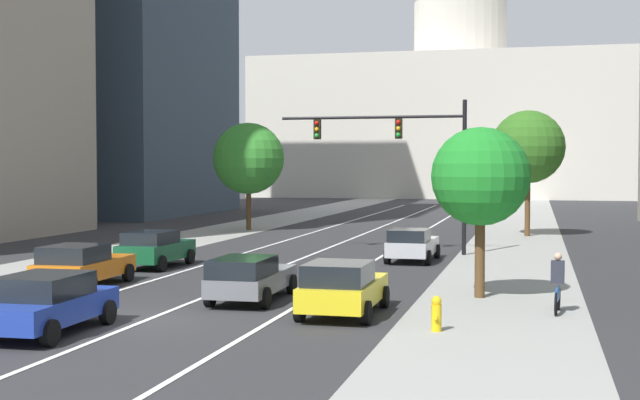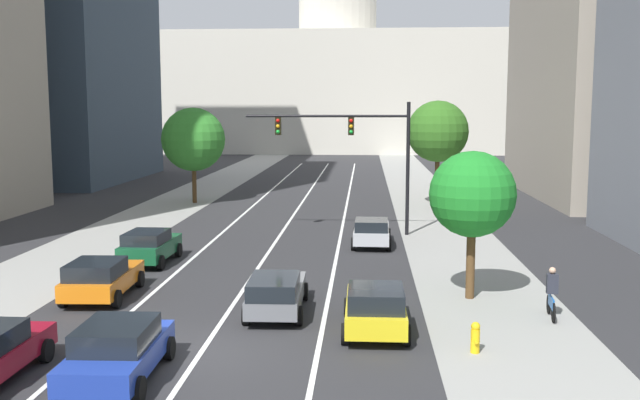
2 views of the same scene
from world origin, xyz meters
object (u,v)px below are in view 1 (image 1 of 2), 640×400
(car_silver, at_px, (412,244))
(street_tree_mid_right, at_px, (528,147))
(street_tree_near_left, at_px, (249,159))
(car_gray, at_px, (250,277))
(fire_hydrant, at_px, (436,313))
(capitol_building, at_px, (460,109))
(traffic_signal_mast, at_px, (406,146))
(car_orange, at_px, (82,265))
(street_tree_near_right, at_px, (480,177))
(car_yellow, at_px, (342,287))
(cyclist, at_px, (558,283))
(car_blue, at_px, (45,302))
(car_green, at_px, (155,248))

(car_silver, relative_size, street_tree_mid_right, 0.57)
(car_silver, bearing_deg, street_tree_near_left, 40.21)
(car_gray, relative_size, fire_hydrant, 5.01)
(capitol_building, bearing_deg, car_silver, -86.53)
(street_tree_near_left, bearing_deg, capitol_building, 83.21)
(traffic_signal_mast, bearing_deg, car_orange, -123.17)
(car_gray, height_order, street_tree_near_right, street_tree_near_right)
(traffic_signal_mast, bearing_deg, capitol_building, 93.04)
(car_yellow, xyz_separation_m, traffic_signal_mast, (-0.80, 17.38, 4.29))
(car_orange, distance_m, street_tree_near_right, 13.80)
(car_gray, height_order, traffic_signal_mast, traffic_signal_mast)
(car_gray, relative_size, cyclist, 2.65)
(fire_hydrant, bearing_deg, street_tree_mid_right, 86.46)
(car_silver, distance_m, fire_hydrant, 15.99)
(fire_hydrant, xyz_separation_m, street_tree_mid_right, (1.92, 30.98, 4.80))
(car_yellow, height_order, car_silver, car_yellow)
(car_yellow, distance_m, car_silver, 14.02)
(car_silver, distance_m, cyclist, 13.48)
(street_tree_near_right, bearing_deg, capitol_building, 95.28)
(car_blue, bearing_deg, traffic_signal_mast, -16.51)
(car_silver, distance_m, street_tree_near_left, 20.76)
(capitol_building, distance_m, street_tree_near_right, 92.46)
(car_silver, bearing_deg, fire_hydrant, -168.63)
(car_blue, relative_size, street_tree_near_right, 0.81)
(traffic_signal_mast, xyz_separation_m, fire_hydrant, (3.60, -19.10, -4.62))
(traffic_signal_mast, distance_m, street_tree_near_right, 13.88)
(car_blue, xyz_separation_m, cyclist, (12.45, 6.16, 0.07))
(cyclist, bearing_deg, car_yellow, 113.43)
(car_blue, height_order, street_tree_mid_right, street_tree_mid_right)
(car_green, relative_size, street_tree_mid_right, 0.55)
(capitol_building, distance_m, car_blue, 100.87)
(car_blue, bearing_deg, cyclist, -65.13)
(car_gray, relative_size, street_tree_near_left, 0.66)
(car_green, height_order, street_tree_near_right, street_tree_near_right)
(street_tree_mid_right, bearing_deg, street_tree_near_right, -92.79)
(traffic_signal_mast, xyz_separation_m, street_tree_near_left, (-12.04, 12.50, -0.46))
(street_tree_mid_right, bearing_deg, car_yellow, -99.16)
(capitol_building, bearing_deg, street_tree_near_left, -96.79)
(car_blue, bearing_deg, car_orange, 21.81)
(fire_hydrant, relative_size, street_tree_near_right, 0.17)
(car_orange, bearing_deg, cyclist, -97.72)
(street_tree_near_right, bearing_deg, cyclist, -45.63)
(car_gray, distance_m, car_orange, 6.83)
(car_gray, distance_m, street_tree_near_left, 29.95)
(car_yellow, relative_size, car_green, 1.02)
(car_yellow, height_order, street_tree_mid_right, street_tree_mid_right)
(car_blue, height_order, cyclist, cyclist)
(street_tree_mid_right, bearing_deg, fire_hydrant, -93.54)
(capitol_building, bearing_deg, street_tree_mid_right, -81.73)
(street_tree_near_right, xyz_separation_m, street_tree_mid_right, (1.22, 25.02, 1.45))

